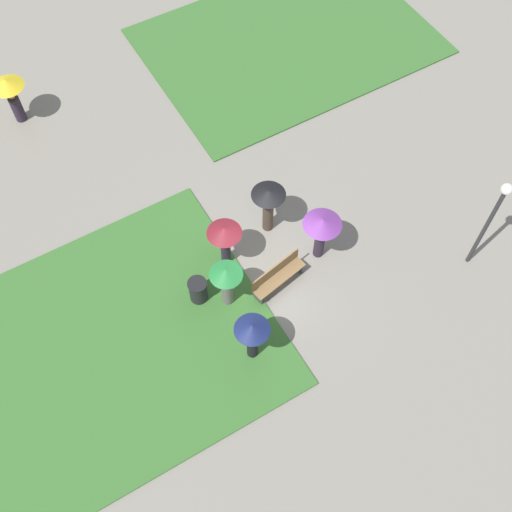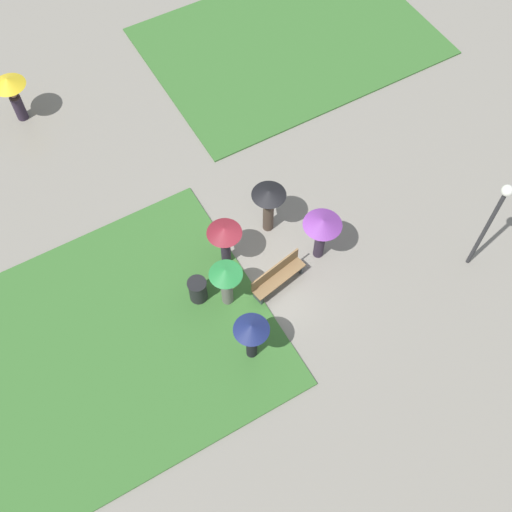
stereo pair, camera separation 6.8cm
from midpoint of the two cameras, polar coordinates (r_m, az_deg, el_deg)
ground_plane at (r=19.48m, az=0.56°, el=-0.90°), size 90.00×90.00×0.00m
lawn_patch_near at (r=18.73m, az=-13.69°, el=-8.31°), size 9.53×7.71×0.06m
lawn_patch_far at (r=25.97m, az=2.77°, el=18.56°), size 10.57×7.61×0.06m
park_bench at (r=18.79m, az=1.80°, el=-1.74°), size 1.85×0.76×0.90m
lamp_post at (r=18.65m, az=20.21°, el=3.51°), size 0.32×0.32×3.76m
trash_bin at (r=18.63m, az=-5.27°, el=-3.09°), size 0.57×0.57×0.90m
crowd_person_black at (r=19.15m, az=1.00°, el=4.80°), size 1.04×1.04×1.89m
crowd_person_purple at (r=18.63m, az=5.76°, el=2.48°), size 1.15×1.15×1.83m
crowd_person_maroon at (r=18.45m, az=-2.92°, el=1.73°), size 1.03×1.03×1.78m
crowd_person_navy at (r=16.95m, az=-0.46°, el=-6.89°), size 0.97×0.97×1.87m
crowd_person_green at (r=17.79m, az=-2.76°, el=-2.08°), size 0.95×0.95×1.84m
lone_walker_mid_plaza at (r=23.63m, az=-21.15°, el=13.54°), size 1.13×1.13×1.82m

